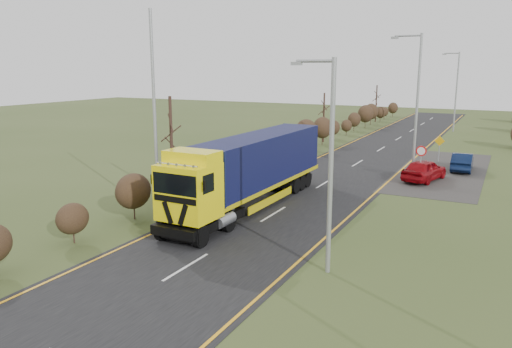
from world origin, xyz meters
The scene contains 14 objects.
ground centered at (0.00, 0.00, 0.00)m, with size 160.00×160.00×0.00m, color #37461E.
road centered at (0.00, 10.00, 0.01)m, with size 8.00×120.00×0.02m, color black.
layby centered at (6.50, 20.00, 0.01)m, with size 6.00×18.00×0.02m, color #2F2C2A.
lane_markings centered at (0.00, 9.69, 0.03)m, with size 7.52×116.00×0.01m.
hedgerow centered at (-6.00, 7.89, 1.62)m, with size 2.24×102.04×6.05m.
lorry centered at (-1.72, 4.67, 2.29)m, with size 2.82×14.50×4.03m.
car_red_hatchback centered at (5.77, 15.98, 0.75)m, with size 1.76×4.38×1.49m, color maroon.
car_blue_sedan centered at (7.78, 20.78, 0.67)m, with size 1.42×4.07×1.34m, color black.
streetlight_near centered at (4.96, -1.89, 4.38)m, with size 1.71×0.18×8.00m.
streetlight_mid centered at (4.81, 16.38, 5.46)m, with size 2.09×0.20×9.86m.
streetlight_far centered at (4.48, 45.37, 5.18)m, with size 1.99×0.19×9.38m.
left_pole centered at (-5.20, 0.96, 5.21)m, with size 0.16×0.16×10.42m, color #979A9D.
speed_sign centered at (5.60, 15.26, 1.77)m, with size 0.69×0.10×2.51m.
warning_board centered at (5.70, 23.90, 1.31)m, with size 0.81×0.11×2.12m.
Camera 1 is at (10.75, -19.01, 7.67)m, focal length 35.00 mm.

